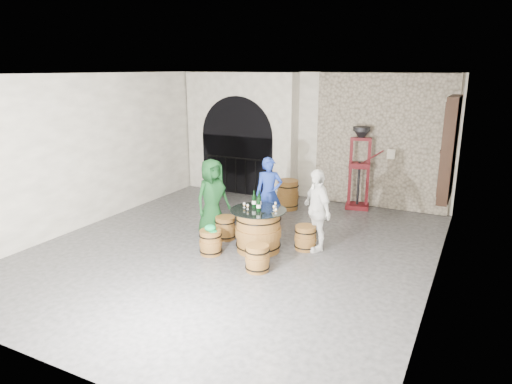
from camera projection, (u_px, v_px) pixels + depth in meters
The scene contains 31 objects.
ground at pixel (235, 249), 8.61m from camera, with size 8.00×8.00×0.00m, color #2D2D30.
wall_back at pixel (311, 137), 11.63m from camera, with size 8.00×8.00×0.00m, color white.
wall_front at pixel (44, 237), 4.75m from camera, with size 8.00×8.00×0.00m, color white.
wall_left at pixel (91, 150), 9.72m from camera, with size 8.00×8.00×0.00m, color white.
wall_right at pixel (442, 188), 6.66m from camera, with size 8.00×8.00×0.00m, color white.
ceiling at pixel (232, 74), 7.77m from camera, with size 8.00×8.00×0.00m, color beige.
stone_facing_panel at pixel (382, 142), 10.79m from camera, with size 3.20×0.12×3.18m, color gray.
arched_opening at pixel (241, 134), 12.24m from camera, with size 3.10×0.60×3.19m.
shuttered_window at pixel (449, 149), 8.72m from camera, with size 0.23×1.10×2.00m.
barrel_table at pixel (258, 230), 8.43m from camera, with size 1.04×1.04×0.80m.
barrel_stool_left at pixel (225, 228), 9.06m from camera, with size 0.42×0.42×0.46m.
barrel_stool_far at pixel (266, 223), 9.32m from camera, with size 0.42×0.42×0.46m.
barrel_stool_right at pixel (305, 238), 8.53m from camera, with size 0.42×0.42×0.46m.
barrel_stool_near_right at pixel (257, 258), 7.62m from camera, with size 0.42×0.42×0.46m.
barrel_stool_near_left at pixel (211, 242), 8.31m from camera, with size 0.42×0.42×0.46m.
green_cap at pixel (210, 228), 8.24m from camera, with size 0.25×0.21×0.11m.
person_green at pixel (212, 197), 9.15m from camera, with size 0.77×0.50×1.57m, color #103B18.
person_blue at pixel (269, 194), 9.48m from camera, with size 0.56×0.37×1.53m, color #1B3496.
person_white at pixel (317, 210), 8.40m from camera, with size 0.90×0.38×1.54m, color white.
wine_bottle_left at pixel (254, 201), 8.42m from camera, with size 0.08×0.08×0.32m.
wine_bottle_center at pixel (259, 204), 8.19m from camera, with size 0.08×0.08×0.32m.
wine_bottle_right at pixel (259, 201), 8.41m from camera, with size 0.08×0.08×0.32m.
tasting_glass_a at pixel (248, 207), 8.33m from camera, with size 0.05×0.05×0.10m, color #C58426, non-canonical shape.
tasting_glass_b at pixel (274, 208), 8.26m from camera, with size 0.05×0.05×0.10m, color #C58426, non-canonical shape.
tasting_glass_c at pixel (255, 201), 8.69m from camera, with size 0.05×0.05×0.10m, color #C58426, non-canonical shape.
tasting_glass_d at pixel (275, 205), 8.47m from camera, with size 0.05×0.05×0.10m, color #C58426, non-canonical shape.
tasting_glass_e at pixel (276, 211), 8.08m from camera, with size 0.05×0.05×0.10m, color #C58426, non-canonical shape.
tasting_glass_f at pixel (244, 205), 8.43m from camera, with size 0.05×0.05×0.10m, color #C58426, non-canonical shape.
side_barrel at pixel (288, 195), 10.96m from camera, with size 0.53×0.53×0.71m.
corking_press at pixel (360, 162), 10.79m from camera, with size 0.85×0.54×1.98m.
control_box at pixel (391, 154), 10.68m from camera, with size 0.18×0.10×0.22m, color silver.
Camera 1 is at (3.99, -6.97, 3.30)m, focal length 32.00 mm.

